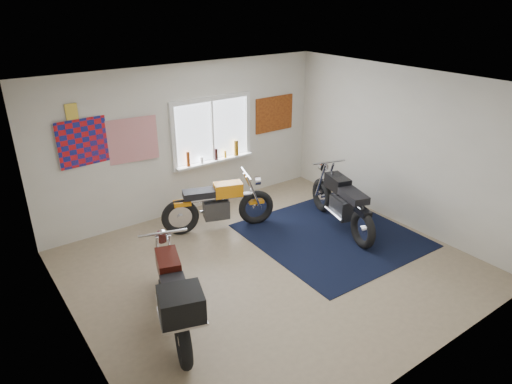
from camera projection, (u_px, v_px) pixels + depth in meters
ground at (271, 267)px, 6.85m from camera, size 5.50×5.50×0.00m
room_shell at (273, 165)px, 6.18m from camera, size 5.50×5.50×5.50m
navy_rug at (331, 235)px, 7.72m from camera, size 2.55×2.65×0.01m
window_assembly at (212, 135)px, 8.39m from camera, size 1.66×0.17×1.26m
oil_bottles at (218, 153)px, 8.51m from camera, size 1.11×0.09×0.30m
flag_display at (71, 112)px, 6.80m from camera, size 1.60×0.10×1.17m
triumph_poster at (274, 114)px, 9.10m from camera, size 0.90×0.03×0.70m
yellow_triumph at (218, 206)px, 7.79m from camera, size 1.90×0.82×0.99m
black_chrome_bike at (342, 203)px, 7.82m from camera, size 0.80×2.01×1.05m
maroon_tourer at (174, 296)px, 5.33m from camera, size 0.97×2.01×1.04m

